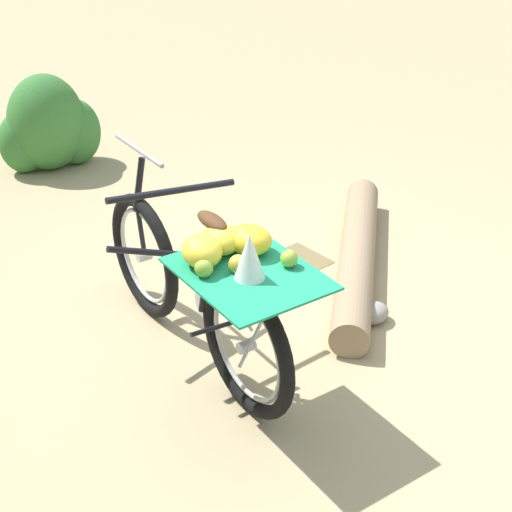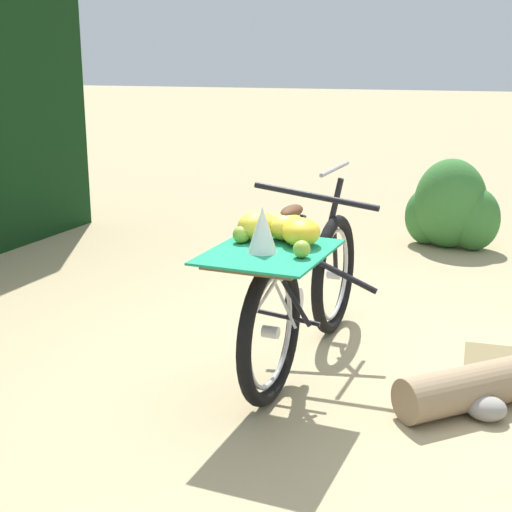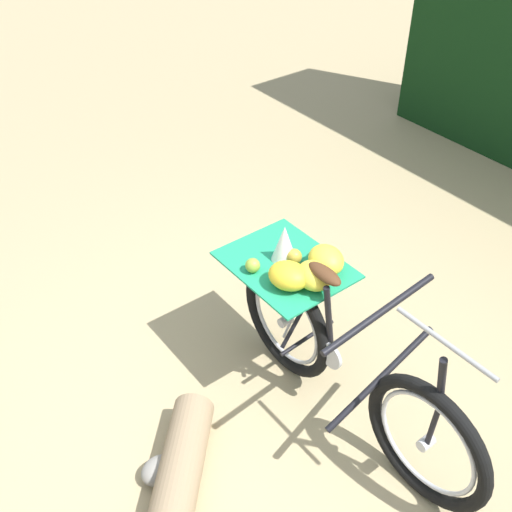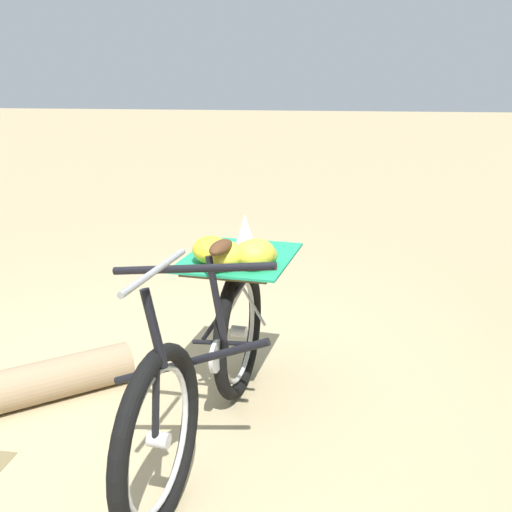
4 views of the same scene
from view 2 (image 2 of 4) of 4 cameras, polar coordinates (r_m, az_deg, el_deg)
name	(u,v)px [view 2 (image 2 of 4)]	position (r m, az deg, el deg)	size (l,w,h in m)	color
ground_plane	(346,382)	(4.01, 6.90, -9.56)	(60.00, 60.00, 0.00)	tan
bicycle	(299,283)	(3.96, 3.27, -2.06)	(0.73, 1.80, 1.03)	black
shrub_cluster	(452,209)	(6.77, 14.71, 3.52)	(0.82, 0.57, 0.78)	#387533
path_stone	(486,408)	(3.75, 17.19, -11.05)	(0.19, 0.16, 0.12)	gray
leaf_litter_patch	(504,357)	(4.51, 18.45, -7.34)	(0.44, 0.36, 0.01)	olive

